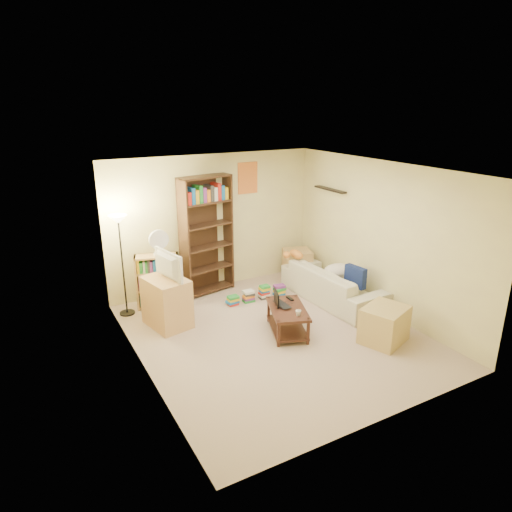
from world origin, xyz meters
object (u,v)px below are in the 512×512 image
tv_stand (167,302)px  tall_bookshelf (206,233)px  television (164,266)px  sofa (333,284)px  coffee_table (287,317)px  mug (298,313)px  laptop (285,304)px  side_table (297,264)px  desk_fan (159,242)px  floor_lamp (120,236)px  end_cabinet (384,324)px  tabby_cat (295,254)px  short_bookshelf (158,281)px

tv_stand → tall_bookshelf: (1.10, 0.94, 0.75)m
television → tall_bookshelf: 1.46m
sofa → coffee_table: size_ratio=1.99×
mug → television: television is taller
laptop → side_table: side_table is taller
tv_stand → desk_fan: size_ratio=1.77×
coffee_table → laptop: bearing=101.4°
television → floor_lamp: size_ratio=0.44×
end_cabinet → tall_bookshelf: bearing=117.0°
desk_fan → television: bearing=-101.9°
coffee_table → tall_bookshelf: size_ratio=0.49×
tall_bookshelf → side_table: (1.82, -0.25, -0.85)m
tabby_cat → television: television is taller
laptop → short_bookshelf: size_ratio=0.39×
desk_fan → floor_lamp: bearing=179.4°
tabby_cat → desk_fan: 2.51m
coffee_table → floor_lamp: bearing=157.7°
laptop → side_table: 2.20m
desk_fan → side_table: desk_fan is taller
laptop → desk_fan: size_ratio=0.82×
sofa → short_bookshelf: 3.05m
coffee_table → side_table: 2.29m
mug → end_cabinet: end_cabinet is taller
tv_stand → mug: bearing=-55.2°
laptop → side_table: bearing=-37.5°
mug → end_cabinet: bearing=-29.3°
side_table → end_cabinet: size_ratio=0.91×
desk_fan → side_table: bearing=-0.4°
sofa → short_bookshelf: size_ratio=2.25×
tabby_cat → floor_lamp: size_ratio=0.28×
coffee_table → floor_lamp: 2.92m
end_cabinet → sofa: bearing=80.7°
end_cabinet → tabby_cat: bearing=91.2°
laptop → tv_stand: 1.85m
television → side_table: television is taller
sofa → tv_stand: tv_stand is taller
tabby_cat → tv_stand: tv_stand is taller
tv_stand → desk_fan: 1.06m
short_bookshelf → floor_lamp: floor_lamp is taller
coffee_table → desk_fan: desk_fan is taller
coffee_table → desk_fan: 2.46m
short_bookshelf → end_cabinet: (2.52, -2.80, -0.20)m
sofa → short_bookshelf: bearing=63.2°
short_bookshelf → side_table: short_bookshelf is taller
coffee_table → end_cabinet: (1.10, -0.92, 0.01)m
sofa → tabby_cat: bearing=18.6°
short_bookshelf → coffee_table: bearing=-35.6°
coffee_table → sofa: bearing=45.5°
television → short_bookshelf: bearing=-19.5°
tabby_cat → tall_bookshelf: bearing=156.1°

